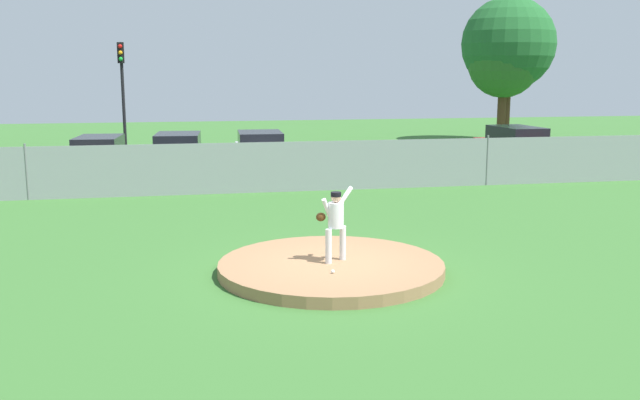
{
  "coord_description": "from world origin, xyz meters",
  "views": [
    {
      "loc": [
        -2.85,
        -13.55,
        4.06
      ],
      "look_at": [
        0.11,
        1.77,
        1.2
      ],
      "focal_mm": 39.21,
      "sensor_mm": 36.0,
      "label": 1
    }
  ],
  "objects_px": {
    "parked_car_slate": "(179,157)",
    "traffic_cone_orange": "(42,179)",
    "pitcher_youth": "(335,219)",
    "baseball": "(333,272)",
    "parked_car_red": "(516,148)",
    "parked_car_champagne": "(99,158)",
    "traffic_light_near": "(122,82)",
    "parked_car_silver": "(260,153)"
  },
  "relations": [
    {
      "from": "parked_car_red",
      "to": "parked_car_slate",
      "type": "height_order",
      "value": "parked_car_red"
    },
    {
      "from": "pitcher_youth",
      "to": "parked_car_silver",
      "type": "bearing_deg",
      "value": 89.77
    },
    {
      "from": "pitcher_youth",
      "to": "baseball",
      "type": "relative_size",
      "value": 20.91
    },
    {
      "from": "parked_car_red",
      "to": "pitcher_youth",
      "type": "bearing_deg",
      "value": -127.74
    },
    {
      "from": "parked_car_champagne",
      "to": "parked_car_slate",
      "type": "relative_size",
      "value": 1.08
    },
    {
      "from": "pitcher_youth",
      "to": "parked_car_silver",
      "type": "distance_m",
      "value": 14.81
    },
    {
      "from": "pitcher_youth",
      "to": "parked_car_silver",
      "type": "xyz_separation_m",
      "value": [
        0.06,
        14.81,
        -0.32
      ]
    },
    {
      "from": "traffic_light_near",
      "to": "parked_car_red",
      "type": "bearing_deg",
      "value": -15.18
    },
    {
      "from": "parked_car_champagne",
      "to": "parked_car_silver",
      "type": "distance_m",
      "value": 6.32
    },
    {
      "from": "parked_car_red",
      "to": "parked_car_champagne",
      "type": "relative_size",
      "value": 1.01
    },
    {
      "from": "pitcher_youth",
      "to": "traffic_cone_orange",
      "type": "distance_m",
      "value": 15.31
    },
    {
      "from": "baseball",
      "to": "parked_car_champagne",
      "type": "distance_m",
      "value": 16.7
    },
    {
      "from": "traffic_cone_orange",
      "to": "parked_car_red",
      "type": "bearing_deg",
      "value": 3.96
    },
    {
      "from": "parked_car_red",
      "to": "parked_car_slate",
      "type": "xyz_separation_m",
      "value": [
        -14.29,
        -0.29,
        -0.02
      ]
    },
    {
      "from": "pitcher_youth",
      "to": "parked_car_slate",
      "type": "bearing_deg",
      "value": 102.94
    },
    {
      "from": "traffic_light_near",
      "to": "pitcher_youth",
      "type": "bearing_deg",
      "value": -73.47
    },
    {
      "from": "parked_car_red",
      "to": "traffic_cone_orange",
      "type": "bearing_deg",
      "value": -176.04
    },
    {
      "from": "baseball",
      "to": "parked_car_champagne",
      "type": "bearing_deg",
      "value": 111.2
    },
    {
      "from": "parked_car_slate",
      "to": "baseball",
      "type": "bearing_deg",
      "value": -78.59
    },
    {
      "from": "parked_car_slate",
      "to": "traffic_cone_orange",
      "type": "relative_size",
      "value": 8.11
    },
    {
      "from": "parked_car_champagne",
      "to": "parked_car_silver",
      "type": "xyz_separation_m",
      "value": [
        6.32,
        0.08,
        0.03
      ]
    },
    {
      "from": "parked_car_slate",
      "to": "parked_car_champagne",
      "type": "bearing_deg",
      "value": 166.64
    },
    {
      "from": "baseball",
      "to": "parked_car_red",
      "type": "bearing_deg",
      "value": 53.27
    },
    {
      "from": "baseball",
      "to": "traffic_cone_orange",
      "type": "distance_m",
      "value": 15.89
    },
    {
      "from": "pitcher_youth",
      "to": "parked_car_champagne",
      "type": "xyz_separation_m",
      "value": [
        -6.26,
        14.73,
        -0.35
      ]
    },
    {
      "from": "parked_car_red",
      "to": "parked_car_champagne",
      "type": "distance_m",
      "value": 17.33
    },
    {
      "from": "parked_car_silver",
      "to": "parked_car_slate",
      "type": "relative_size",
      "value": 1.0
    },
    {
      "from": "parked_car_red",
      "to": "parked_car_champagne",
      "type": "height_order",
      "value": "parked_car_red"
    },
    {
      "from": "traffic_cone_orange",
      "to": "traffic_light_near",
      "type": "bearing_deg",
      "value": 66.8
    },
    {
      "from": "parked_car_slate",
      "to": "pitcher_youth",
      "type": "bearing_deg",
      "value": -77.06
    },
    {
      "from": "baseball",
      "to": "parked_car_silver",
      "type": "distance_m",
      "value": 15.65
    },
    {
      "from": "pitcher_youth",
      "to": "parked_car_red",
      "type": "height_order",
      "value": "pitcher_youth"
    },
    {
      "from": "parked_car_red",
      "to": "parked_car_champagne",
      "type": "bearing_deg",
      "value": 178.58
    },
    {
      "from": "parked_car_red",
      "to": "parked_car_slate",
      "type": "distance_m",
      "value": 14.29
    },
    {
      "from": "parked_car_red",
      "to": "parked_car_slate",
      "type": "relative_size",
      "value": 1.09
    },
    {
      "from": "baseball",
      "to": "parked_car_silver",
      "type": "height_order",
      "value": "parked_car_silver"
    },
    {
      "from": "baseball",
      "to": "traffic_cone_orange",
      "type": "bearing_deg",
      "value": 119.68
    },
    {
      "from": "parked_car_champagne",
      "to": "traffic_light_near",
      "type": "relative_size",
      "value": 0.9
    },
    {
      "from": "pitcher_youth",
      "to": "parked_car_red",
      "type": "xyz_separation_m",
      "value": [
        11.07,
        14.3,
        -0.28
      ]
    },
    {
      "from": "parked_car_champagne",
      "to": "parked_car_silver",
      "type": "bearing_deg",
      "value": 0.72
    },
    {
      "from": "parked_car_champagne",
      "to": "parked_car_silver",
      "type": "relative_size",
      "value": 1.08
    },
    {
      "from": "parked_car_champagne",
      "to": "pitcher_youth",
      "type": "bearing_deg",
      "value": -66.97
    }
  ]
}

